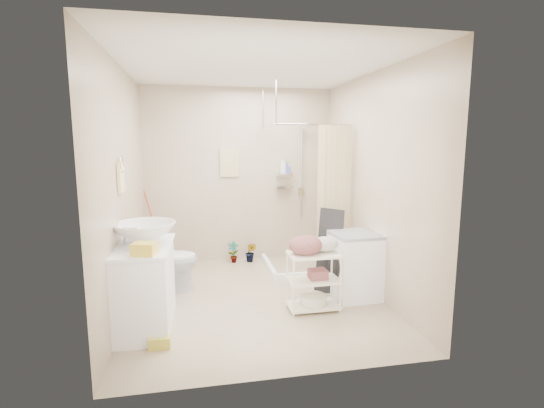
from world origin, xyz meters
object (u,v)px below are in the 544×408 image
at_px(vanity, 145,286).
at_px(laundry_rack, 314,276).
at_px(toilet, 165,260).
at_px(washing_machine, 354,265).

height_order(vanity, laundry_rack, vanity).
xyz_separation_m(vanity, laundry_rack, (1.72, 0.08, -0.04)).
height_order(toilet, laundry_rack, toilet).
distance_m(toilet, laundry_rack, 1.83).
bearing_deg(washing_machine, vanity, -174.51).
bearing_deg(vanity, toilet, 84.21).
distance_m(vanity, laundry_rack, 1.73).
xyz_separation_m(toilet, laundry_rack, (1.60, -0.87, -0.01)).
relative_size(toilet, washing_machine, 1.01).
xyz_separation_m(toilet, washing_machine, (2.18, -0.61, -0.00)).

